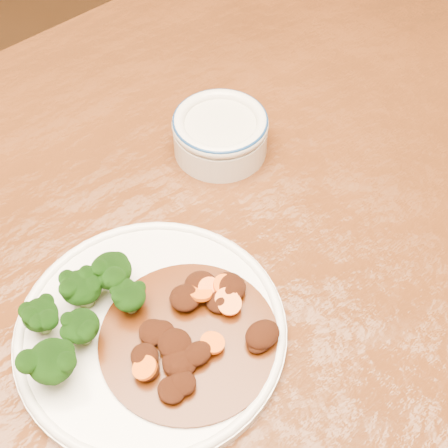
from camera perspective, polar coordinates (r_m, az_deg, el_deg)
dining_table at (r=0.75m, az=-6.12°, el=-7.28°), size 1.57×1.02×0.75m
dinner_plate at (r=0.63m, az=-6.69°, el=-9.59°), size 0.27×0.27×0.02m
broccoli_florets at (r=0.61m, az=-12.93°, el=-7.58°), size 0.14×0.10×0.05m
mince_stew at (r=0.61m, az=-2.75°, el=-9.85°), size 0.17×0.17×0.02m
dip_bowl at (r=0.77m, az=-0.34°, el=8.38°), size 0.12×0.12×0.05m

